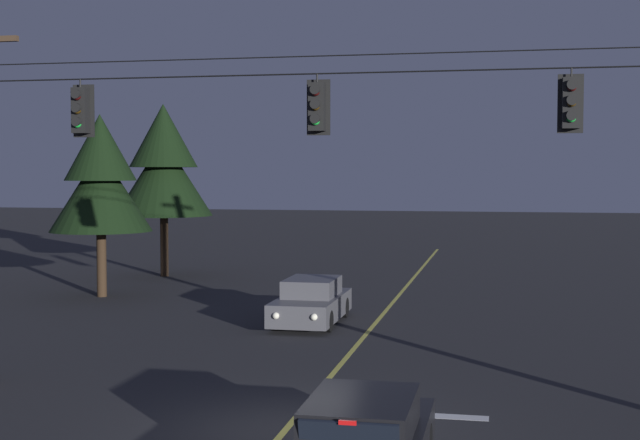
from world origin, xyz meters
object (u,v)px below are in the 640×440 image
at_px(traffic_light_leftmost, 80,110).
at_px(traffic_light_centre, 571,103).
at_px(tree_verge_near, 100,179).
at_px(tree_verge_far, 164,165).
at_px(traffic_light_left_inner, 317,107).
at_px(car_oncoming_lead, 311,302).

relative_size(traffic_light_leftmost, traffic_light_centre, 1.00).
height_order(tree_verge_near, tree_verge_far, tree_verge_far).
relative_size(traffic_light_left_inner, tree_verge_far, 0.16).
bearing_deg(tree_verge_near, tree_verge_far, 91.13).
height_order(traffic_light_leftmost, tree_verge_far, tree_verge_far).
relative_size(traffic_light_leftmost, traffic_light_left_inner, 1.00).
xyz_separation_m(traffic_light_left_inner, tree_verge_near, (-11.02, 13.16, -1.56)).
distance_m(traffic_light_leftmost, traffic_light_left_inner, 5.13).
distance_m(traffic_light_left_inner, car_oncoming_lead, 10.70).
relative_size(tree_verge_near, tree_verge_far, 0.89).
distance_m(traffic_light_left_inner, tree_verge_near, 17.23).
bearing_deg(tree_verge_near, car_oncoming_lead, -24.74).
distance_m(traffic_light_leftmost, tree_verge_far, 20.66).
height_order(traffic_light_leftmost, tree_verge_near, tree_verge_near).
height_order(traffic_light_centre, tree_verge_far, tree_verge_far).
xyz_separation_m(traffic_light_leftmost, tree_verge_near, (-5.89, 13.16, -1.56)).
bearing_deg(traffic_light_leftmost, tree_verge_far, 106.97).
bearing_deg(traffic_light_centre, tree_verge_near, 140.43).
relative_size(traffic_light_leftmost, tree_verge_far, 0.16).
xyz_separation_m(traffic_light_centre, tree_verge_far, (-16.05, 19.74, -1.02)).
bearing_deg(car_oncoming_lead, tree_verge_near, 155.26).
distance_m(traffic_light_left_inner, traffic_light_centre, 4.91).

